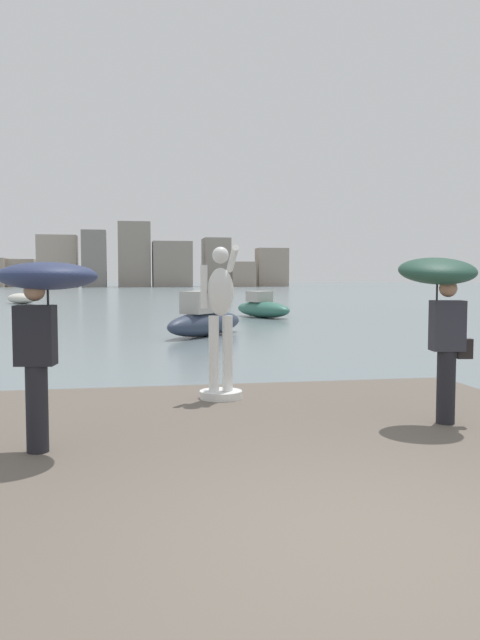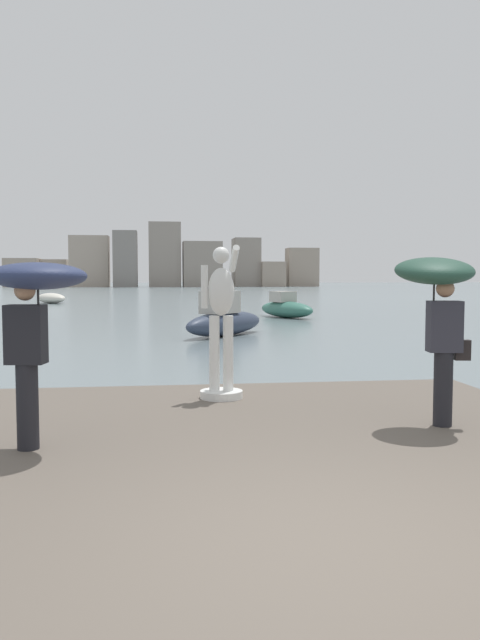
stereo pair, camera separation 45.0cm
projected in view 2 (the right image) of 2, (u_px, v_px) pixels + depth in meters
name	position (u px, v px, depth m)	size (l,w,h in m)	color
ground_plane	(176.00, 308.00, 43.83)	(400.00, 400.00, 0.00)	slate
pier	(284.00, 489.00, 5.82)	(7.72, 9.20, 0.40)	#60564C
statue_white_figure	(221.00, 327.00, 9.09)	(0.62, 0.87, 2.22)	white
onlooker_left	(34.00, 300.00, 6.36)	(1.12, 1.12, 1.91)	black
onlooker_right	(437.00, 295.00, 7.37)	(1.05, 1.08, 2.05)	black
boat_mid	(286.00, 308.00, 33.41)	(2.98, 4.53, 1.39)	#336B5B
boat_far	(224.00, 320.00, 23.06)	(3.79, 4.33, 1.65)	#2D384C
boat_leftward	(51.00, 298.00, 51.41)	(3.46, 3.92, 0.84)	silver
distant_skyline	(163.00, 264.00, 137.57)	(68.45, 12.47, 13.84)	gray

